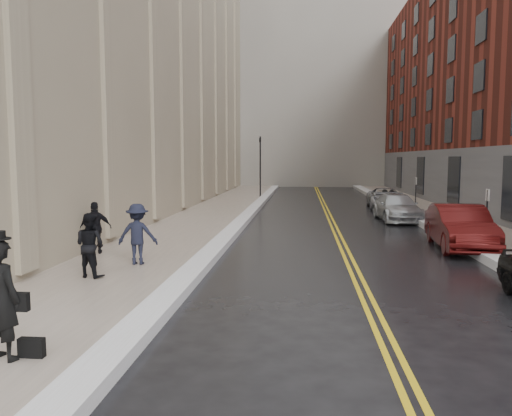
% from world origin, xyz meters
% --- Properties ---
extents(ground, '(160.00, 160.00, 0.00)m').
position_xyz_m(ground, '(0.00, 0.00, 0.00)').
color(ground, black).
rests_on(ground, ground).
extents(sidewalk_left, '(4.00, 64.00, 0.15)m').
position_xyz_m(sidewalk_left, '(-4.50, 16.00, 0.07)').
color(sidewalk_left, gray).
rests_on(sidewalk_left, ground).
extents(sidewalk_right, '(3.00, 64.00, 0.15)m').
position_xyz_m(sidewalk_right, '(9.00, 16.00, 0.07)').
color(sidewalk_right, gray).
rests_on(sidewalk_right, ground).
extents(lane_stripe_a, '(0.12, 64.00, 0.01)m').
position_xyz_m(lane_stripe_a, '(2.38, 16.00, 0.00)').
color(lane_stripe_a, gold).
rests_on(lane_stripe_a, ground).
extents(lane_stripe_b, '(0.12, 64.00, 0.01)m').
position_xyz_m(lane_stripe_b, '(2.62, 16.00, 0.00)').
color(lane_stripe_b, gold).
rests_on(lane_stripe_b, ground).
extents(snow_ridge_left, '(0.70, 60.80, 0.26)m').
position_xyz_m(snow_ridge_left, '(-2.20, 16.00, 0.13)').
color(snow_ridge_left, white).
rests_on(snow_ridge_left, ground).
extents(snow_ridge_right, '(0.85, 60.80, 0.30)m').
position_xyz_m(snow_ridge_right, '(7.15, 16.00, 0.15)').
color(snow_ridge_right, white).
rests_on(snow_ridge_right, ground).
extents(tower_far_right, '(22.00, 18.00, 44.00)m').
position_xyz_m(tower_far_right, '(14.00, 66.00, 22.00)').
color(tower_far_right, slate).
rests_on(tower_far_right, ground).
extents(traffic_signal, '(0.18, 0.15, 5.20)m').
position_xyz_m(traffic_signal, '(-2.60, 30.00, 3.08)').
color(traffic_signal, black).
rests_on(traffic_signal, ground).
extents(parking_sign_near, '(0.06, 0.35, 2.23)m').
position_xyz_m(parking_sign_near, '(7.90, 8.00, 1.36)').
color(parking_sign_near, black).
rests_on(parking_sign_near, ground).
extents(parking_sign_far, '(0.06, 0.35, 2.23)m').
position_xyz_m(parking_sign_far, '(7.90, 20.00, 1.36)').
color(parking_sign_far, black).
rests_on(parking_sign_far, ground).
extents(car_maroon, '(2.08, 5.12, 1.65)m').
position_xyz_m(car_maroon, '(6.80, 7.55, 0.83)').
color(car_maroon, '#480D0C').
rests_on(car_maroon, ground).
extents(car_silver_near, '(2.24, 5.03, 1.43)m').
position_xyz_m(car_silver_near, '(6.07, 16.10, 0.72)').
color(car_silver_near, '#B4B8BD').
rests_on(car_silver_near, ground).
extents(car_silver_far, '(2.50, 4.99, 1.36)m').
position_xyz_m(car_silver_far, '(6.58, 23.13, 0.68)').
color(car_silver_far, '#A9AAB1').
rests_on(car_silver_far, ground).
extents(pedestrian_main, '(0.83, 0.70, 1.96)m').
position_xyz_m(pedestrian_main, '(-3.84, -4.16, 1.13)').
color(pedestrian_main, black).
rests_on(pedestrian_main, sidewalk_left).
extents(pedestrian_a, '(1.02, 0.89, 1.76)m').
position_xyz_m(pedestrian_a, '(-4.83, 1.39, 1.03)').
color(pedestrian_a, black).
rests_on(pedestrian_a, sidewalk_left).
extents(pedestrian_b, '(1.26, 0.80, 1.86)m').
position_xyz_m(pedestrian_b, '(-4.08, 3.12, 1.08)').
color(pedestrian_b, black).
rests_on(pedestrian_b, sidewalk_left).
extents(pedestrian_c, '(1.12, 0.75, 1.77)m').
position_xyz_m(pedestrian_c, '(-6.05, 4.63, 1.03)').
color(pedestrian_c, black).
rests_on(pedestrian_c, sidewalk_left).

